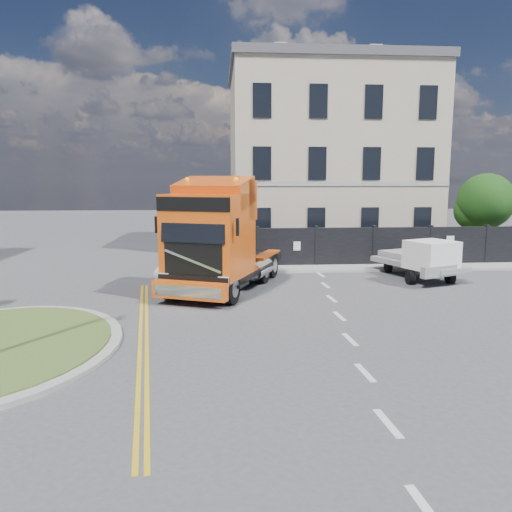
{
  "coord_description": "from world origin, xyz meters",
  "views": [
    {
      "loc": [
        -0.94,
        -15.9,
        4.36
      ],
      "look_at": [
        0.33,
        1.02,
        1.8
      ],
      "focal_mm": 35.0,
      "sensor_mm": 36.0,
      "label": 1
    }
  ],
  "objects": [
    {
      "name": "ground",
      "position": [
        0.0,
        0.0,
        0.0
      ],
      "size": [
        120.0,
        120.0,
        0.0
      ],
      "primitive_type": "plane",
      "color": "#424244",
      "rests_on": "ground"
    },
    {
      "name": "hoarding_fence",
      "position": [
        6.55,
        9.0,
        1.0
      ],
      "size": [
        18.8,
        0.25,
        2.0
      ],
      "color": "black",
      "rests_on": "ground"
    },
    {
      "name": "tree",
      "position": [
        14.38,
        12.1,
        3.05
      ],
      "size": [
        3.2,
        3.2,
        4.8
      ],
      "color": "#382619",
      "rests_on": "ground"
    },
    {
      "name": "flatbed_pickup",
      "position": [
        8.03,
        4.89,
        1.0
      ],
      "size": [
        3.29,
        4.88,
        1.85
      ],
      "rotation": [
        0.0,
        0.0,
        0.38
      ],
      "color": "gray",
      "rests_on": "ground"
    },
    {
      "name": "pavement_far",
      "position": [
        6.0,
        8.1,
        0.06
      ],
      "size": [
        20.0,
        1.6,
        0.12
      ],
      "primitive_type": "cube",
      "color": "gray",
      "rests_on": "ground"
    },
    {
      "name": "truck",
      "position": [
        -1.04,
        3.39,
        1.97
      ],
      "size": [
        5.27,
        7.8,
        4.39
      ],
      "rotation": [
        0.0,
        0.0,
        -0.39
      ],
      "color": "black",
      "rests_on": "ground"
    },
    {
      "name": "georgian_building",
      "position": [
        6.0,
        16.5,
        5.77
      ],
      "size": [
        12.3,
        10.3,
        12.8
      ],
      "color": "#B5AB90",
      "rests_on": "ground"
    }
  ]
}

